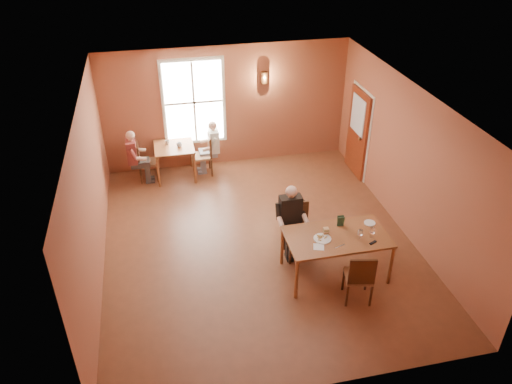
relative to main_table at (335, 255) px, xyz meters
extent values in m
cube|color=brown|center=(-1.15, 1.23, -0.42)|extent=(6.00, 7.00, 0.01)
cube|color=brown|center=(-1.15, 4.73, 1.08)|extent=(6.00, 0.04, 3.00)
cube|color=brown|center=(-1.15, -2.27, 1.08)|extent=(6.00, 0.04, 3.00)
cube|color=brown|center=(-4.15, 1.23, 1.08)|extent=(0.04, 7.00, 3.00)
cube|color=brown|center=(1.85, 1.23, 1.08)|extent=(0.04, 7.00, 3.00)
cube|color=white|center=(-1.15, 1.23, 2.58)|extent=(6.00, 7.00, 0.04)
cube|color=white|center=(-1.95, 4.68, 1.28)|extent=(1.36, 0.10, 1.96)
cube|color=maroon|center=(1.79, 3.53, 0.63)|extent=(0.12, 1.04, 2.10)
cylinder|color=brown|center=(-0.25, 4.63, 1.78)|extent=(0.16, 0.16, 0.28)
cylinder|color=white|center=(-0.29, -0.03, 0.44)|extent=(0.40, 0.40, 0.04)
cube|color=tan|center=(-0.18, 0.09, 0.48)|extent=(0.10, 0.09, 0.11)
cube|color=#213E29|center=(0.16, 0.28, 0.53)|extent=(0.13, 0.08, 0.21)
cube|color=silver|center=(-0.06, -0.29, 0.43)|extent=(0.21, 0.09, 0.00)
cube|color=white|center=(-0.42, -0.23, 0.43)|extent=(0.23, 0.23, 0.01)
cylinder|color=white|center=(0.71, 0.24, 0.43)|extent=(0.26, 0.26, 0.02)
cube|color=black|center=(0.53, -0.32, 0.43)|extent=(0.15, 0.10, 0.02)
imported|color=white|center=(-2.41, 4.17, 0.44)|extent=(0.14, 0.14, 0.10)
imported|color=silver|center=(-2.68, 4.38, 0.44)|extent=(0.10, 0.10, 0.09)
camera|label=1|loc=(-2.91, -6.57, 5.70)|focal=35.00mm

